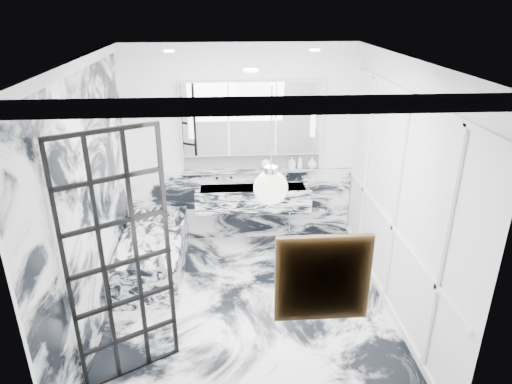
{
  "coord_description": "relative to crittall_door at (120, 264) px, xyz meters",
  "views": [
    {
      "loc": [
        -0.22,
        -4.3,
        3.3
      ],
      "look_at": [
        0.12,
        0.5,
        1.26
      ],
      "focal_mm": 32.0,
      "sensor_mm": 36.0,
      "label": 1
    }
  ],
  "objects": [
    {
      "name": "ledge",
      "position": [
        1.3,
        2.56,
        -0.12
      ],
      "size": [
        1.9,
        0.14,
        0.04
      ],
      "primitive_type": "cube",
      "color": "silver",
      "rests_on": "wall_back"
    },
    {
      "name": "sconce_left",
      "position": [
        0.48,
        2.47,
        0.59
      ],
      "size": [
        0.07,
        0.07,
        0.4
      ],
      "primitive_type": "cylinder",
      "color": "white",
      "rests_on": "mirror_cabinet"
    },
    {
      "name": "wall_right",
      "position": [
        2.75,
        0.84,
        0.21
      ],
      "size": [
        0.0,
        3.6,
        3.6
      ],
      "primitive_type": "plane",
      "rotation": [
        1.57,
        0.0,
        -1.57
      ],
      "color": "white",
      "rests_on": "floor"
    },
    {
      "name": "pendant_light",
      "position": [
        1.27,
        -0.28,
        0.79
      ],
      "size": [
        0.26,
        0.26,
        0.26
      ],
      "primitive_type": "sphere",
      "color": "white",
      "rests_on": "ceiling"
    },
    {
      "name": "amber_bottle",
      "position": [
        1.52,
        2.55,
        -0.05
      ],
      "size": [
        0.04,
        0.04,
        0.1
      ],
      "primitive_type": "cylinder",
      "color": "#8C5919",
      "rests_on": "ledge"
    },
    {
      "name": "flower_vase",
      "position": [
        0.21,
        0.92,
        -0.58
      ],
      "size": [
        0.07,
        0.07,
        0.12
      ],
      "primitive_type": "cylinder",
      "color": "silver",
      "rests_on": "bathtub"
    },
    {
      "name": "bathtub",
      "position": [
        -0.02,
        1.73,
        -0.91
      ],
      "size": [
        0.75,
        1.65,
        0.55
      ],
      "primitive_type": "cube",
      "color": "silver",
      "rests_on": "floor"
    },
    {
      "name": "crittall_door",
      "position": [
        0.0,
        0.0,
        0.0
      ],
      "size": [
        0.79,
        0.46,
        2.37
      ],
      "primitive_type": null,
      "rotation": [
        0.0,
        0.0,
        0.5
      ],
      "color": "black",
      "rests_on": "floor"
    },
    {
      "name": "face_pot",
      "position": [
        1.5,
        2.55,
        -0.02
      ],
      "size": [
        0.15,
        0.15,
        0.15
      ],
      "primitive_type": "sphere",
      "color": "white",
      "rests_on": "ledge"
    },
    {
      "name": "artwork",
      "position": [
        1.56,
        -0.92,
        0.39
      ],
      "size": [
        0.54,
        0.05,
        0.54
      ],
      "primitive_type": "cube",
      "color": "#C58014",
      "rests_on": "wall_front"
    },
    {
      "name": "mirror_cabinet",
      "position": [
        1.3,
        2.56,
        0.63
      ],
      "size": [
        1.9,
        0.16,
        1.0
      ],
      "primitive_type": "cube",
      "color": "white",
      "rests_on": "wall_back"
    },
    {
      "name": "floor",
      "position": [
        1.15,
        0.84,
        -1.19
      ],
      "size": [
        3.6,
        3.6,
        0.0
      ],
      "primitive_type": "plane",
      "color": "white",
      "rests_on": "ground"
    },
    {
      "name": "soap_bottle_a",
      "position": [
        1.98,
        2.55,
        0.0
      ],
      "size": [
        0.09,
        0.09,
        0.2
      ],
      "primitive_type": "imported",
      "rotation": [
        0.0,
        0.0,
        0.17
      ],
      "color": "#8C5919",
      "rests_on": "ledge"
    },
    {
      "name": "soap_bottle_c",
      "position": [
        2.15,
        2.55,
        -0.01
      ],
      "size": [
        0.14,
        0.14,
        0.16
      ],
      "primitive_type": "imported",
      "rotation": [
        0.0,
        0.0,
        0.09
      ],
      "color": "silver",
      "rests_on": "ledge"
    },
    {
      "name": "panel_molding",
      "position": [
        2.73,
        0.84,
        0.11
      ],
      "size": [
        0.03,
        3.4,
        2.3
      ],
      "primitive_type": "cube",
      "color": "white",
      "rests_on": "floor"
    },
    {
      "name": "soap_bottle_b",
      "position": [
        1.86,
        2.55,
        -0.0
      ],
      "size": [
        0.1,
        0.1,
        0.18
      ],
      "primitive_type": "imported",
      "rotation": [
        0.0,
        0.0,
        0.25
      ],
      "color": "#4C4C51",
      "rests_on": "ledge"
    },
    {
      "name": "sconce_right",
      "position": [
        2.12,
        2.47,
        0.59
      ],
      "size": [
        0.07,
        0.07,
        0.4
      ],
      "primitive_type": "cylinder",
      "color": "white",
      "rests_on": "mirror_cabinet"
    },
    {
      "name": "marble_clad_left",
      "position": [
        -0.43,
        0.84,
        0.15
      ],
      "size": [
        0.02,
        3.56,
        2.68
      ],
      "primitive_type": "cube",
      "color": "white",
      "rests_on": "floor"
    },
    {
      "name": "wall_front",
      "position": [
        1.15,
        -0.96,
        0.21
      ],
      "size": [
        3.6,
        0.0,
        3.6
      ],
      "primitive_type": "plane",
      "rotation": [
        -1.57,
        0.0,
        0.0
      ],
      "color": "white",
      "rests_on": "floor"
    },
    {
      "name": "wall_left",
      "position": [
        -0.45,
        0.84,
        0.21
      ],
      "size": [
        0.0,
        3.6,
        3.6
      ],
      "primitive_type": "plane",
      "rotation": [
        1.57,
        0.0,
        1.57
      ],
      "color": "white",
      "rests_on": "floor"
    },
    {
      "name": "ceiling",
      "position": [
        1.15,
        0.84,
        1.61
      ],
      "size": [
        3.6,
        3.6,
        0.0
      ],
      "primitive_type": "plane",
      "rotation": [
        3.14,
        0.0,
        0.0
      ],
      "color": "white",
      "rests_on": "wall_back"
    },
    {
      "name": "trough_sink",
      "position": [
        1.3,
        2.39,
        -0.46
      ],
      "size": [
        1.6,
        0.45,
        0.3
      ],
      "primitive_type": "cube",
      "color": "silver",
      "rests_on": "wall_back"
    },
    {
      "name": "marble_clad_back",
      "position": [
        1.15,
        2.61,
        -0.66
      ],
      "size": [
        3.18,
        0.05,
        1.05
      ],
      "primitive_type": "cube",
      "color": "white",
      "rests_on": "floor"
    },
    {
      "name": "wall_back",
      "position": [
        1.15,
        2.64,
        0.21
      ],
      "size": [
        3.6,
        0.0,
        3.6
      ],
      "primitive_type": "plane",
      "rotation": [
        1.57,
        0.0,
        0.0
      ],
      "color": "white",
      "rests_on": "floor"
    },
    {
      "name": "subway_tile",
      "position": [
        1.3,
        2.62,
        0.02
      ],
      "size": [
        1.9,
        0.03,
        0.23
      ],
      "primitive_type": "cube",
      "color": "white",
      "rests_on": "wall_back"
    }
  ]
}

